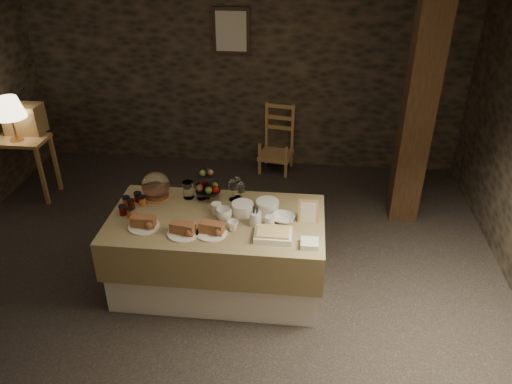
# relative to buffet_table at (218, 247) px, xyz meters

# --- Properties ---
(ground_plane) EXTENTS (5.50, 5.00, 0.01)m
(ground_plane) POSITION_rel_buffet_table_xyz_m (-0.07, 0.08, -0.42)
(ground_plane) COLOR black
(ground_plane) RESTS_ON ground
(room_shell) EXTENTS (5.52, 5.02, 2.60)m
(room_shell) POSITION_rel_buffet_table_xyz_m (-0.07, 0.08, 1.14)
(room_shell) COLOR black
(room_shell) RESTS_ON ground
(buffet_table) EXTENTS (1.85, 0.98, 0.73)m
(buffet_table) POSITION_rel_buffet_table_xyz_m (0.00, 0.00, 0.00)
(buffet_table) COLOR silver
(buffet_table) RESTS_ON ground_plane
(console_table) EXTENTS (0.70, 0.40, 0.75)m
(console_table) POSITION_rel_buffet_table_xyz_m (-2.57, 1.39, 0.20)
(console_table) COLOR #956840
(console_table) RESTS_ON ground_plane
(table_lamp) EXTENTS (0.34, 0.34, 0.51)m
(table_lamp) POSITION_rel_buffet_table_xyz_m (-2.52, 1.34, 0.71)
(table_lamp) COLOR tan
(table_lamp) RESTS_ON console_table
(wine_rack) EXTENTS (0.42, 0.26, 0.34)m
(wine_rack) POSITION_rel_buffet_table_xyz_m (-2.52, 1.57, 0.50)
(wine_rack) COLOR #956840
(wine_rack) RESTS_ON console_table
(chair) EXTENTS (0.47, 0.45, 0.68)m
(chair) POSITION_rel_buffet_table_xyz_m (0.36, 2.42, -0.04)
(chair) COLOR #956840
(chair) RESTS_ON ground_plane
(timber_column) EXTENTS (0.30, 0.30, 2.60)m
(timber_column) POSITION_rel_buffet_table_xyz_m (1.85, 1.41, 0.88)
(timber_column) COLOR black
(timber_column) RESTS_ON ground_plane
(framed_picture) EXTENTS (0.45, 0.04, 0.55)m
(framed_picture) POSITION_rel_buffet_table_xyz_m (-0.22, 2.54, 1.33)
(framed_picture) COLOR #2D2318
(framed_picture) RESTS_ON room_shell
(plate_stack_a) EXTENTS (0.19, 0.19, 0.10)m
(plate_stack_a) POSITION_rel_buffet_table_xyz_m (0.22, 0.10, 0.36)
(plate_stack_a) COLOR white
(plate_stack_a) RESTS_ON buffet_table
(plate_stack_b) EXTENTS (0.20, 0.20, 0.08)m
(plate_stack_b) POSITION_rel_buffet_table_xyz_m (0.43, 0.19, 0.35)
(plate_stack_b) COLOR white
(plate_stack_b) RESTS_ON buffet_table
(cutlery_holder) EXTENTS (0.10, 0.10, 0.12)m
(cutlery_holder) POSITION_rel_buffet_table_xyz_m (0.35, -0.07, 0.37)
(cutlery_holder) COLOR white
(cutlery_holder) RESTS_ON buffet_table
(cup_a) EXTENTS (0.15, 0.15, 0.11)m
(cup_a) POSITION_rel_buffet_table_xyz_m (0.07, -0.01, 0.36)
(cup_a) COLOR white
(cup_a) RESTS_ON buffet_table
(cup_b) EXTENTS (0.12, 0.12, 0.09)m
(cup_b) POSITION_rel_buffet_table_xyz_m (0.17, -0.16, 0.35)
(cup_b) COLOR white
(cup_b) RESTS_ON buffet_table
(mug_c) EXTENTS (0.09, 0.09, 0.09)m
(mug_c) POSITION_rel_buffet_table_xyz_m (-0.01, 0.08, 0.36)
(mug_c) COLOR white
(mug_c) RESTS_ON buffet_table
(mug_d) EXTENTS (0.08, 0.08, 0.09)m
(mug_d) POSITION_rel_buffet_table_xyz_m (0.47, -0.07, 0.36)
(mug_d) COLOR white
(mug_d) RESTS_ON buffet_table
(bowl) EXTENTS (0.24, 0.24, 0.05)m
(bowl) POSITION_rel_buffet_table_xyz_m (0.57, 0.02, 0.34)
(bowl) COLOR white
(bowl) RESTS_ON buffet_table
(cake_dome) EXTENTS (0.26, 0.26, 0.26)m
(cake_dome) POSITION_rel_buffet_table_xyz_m (-0.60, 0.29, 0.42)
(cake_dome) COLOR #956840
(cake_dome) RESTS_ON buffet_table
(fruit_stand) EXTENTS (0.23, 0.23, 0.33)m
(fruit_stand) POSITION_rel_buffet_table_xyz_m (-0.12, 0.31, 0.44)
(fruit_stand) COLOR black
(fruit_stand) RESTS_ON buffet_table
(bread_platter_left) EXTENTS (0.26, 0.26, 0.11)m
(bread_platter_left) POSITION_rel_buffet_table_xyz_m (-0.57, -0.20, 0.35)
(bread_platter_left) COLOR white
(bread_platter_left) RESTS_ON buffet_table
(bread_platter_center) EXTENTS (0.26, 0.26, 0.11)m
(bread_platter_center) POSITION_rel_buffet_table_xyz_m (-0.23, -0.26, 0.35)
(bread_platter_center) COLOR white
(bread_platter_center) RESTS_ON buffet_table
(bread_platter_right) EXTENTS (0.26, 0.26, 0.11)m
(bread_platter_right) POSITION_rel_buffet_table_xyz_m (0.00, -0.23, 0.35)
(bread_platter_right) COLOR white
(bread_platter_right) RESTS_ON buffet_table
(jam_jars) EXTENTS (0.20, 0.32, 0.07)m
(jam_jars) POSITION_rel_buffet_table_xyz_m (-0.76, 0.08, 0.35)
(jam_jars) COLOR #530906
(jam_jars) RESTS_ON buffet_table
(tart_dish) EXTENTS (0.30, 0.22, 0.07)m
(tart_dish) POSITION_rel_buffet_table_xyz_m (0.51, -0.24, 0.34)
(tart_dish) COLOR white
(tart_dish) RESTS_ON buffet_table
(square_dish) EXTENTS (0.14, 0.14, 0.04)m
(square_dish) POSITION_rel_buffet_table_xyz_m (0.80, -0.32, 0.33)
(square_dish) COLOR white
(square_dish) RESTS_ON buffet_table
(menu_frame) EXTENTS (0.17, 0.07, 0.22)m
(menu_frame) POSITION_rel_buffet_table_xyz_m (0.78, 0.03, 0.40)
(menu_frame) COLOR #956840
(menu_frame) RESTS_ON buffet_table
(storage_jar_a) EXTENTS (0.10, 0.10, 0.16)m
(storage_jar_a) POSITION_rel_buffet_table_xyz_m (-0.31, 0.32, 0.39)
(storage_jar_a) COLOR white
(storage_jar_a) RESTS_ON buffet_table
(storage_jar_b) EXTENTS (0.09, 0.09, 0.14)m
(storage_jar_b) POSITION_rel_buffet_table_xyz_m (-0.19, 0.32, 0.38)
(storage_jar_b) COLOR white
(storage_jar_b) RESTS_ON buffet_table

